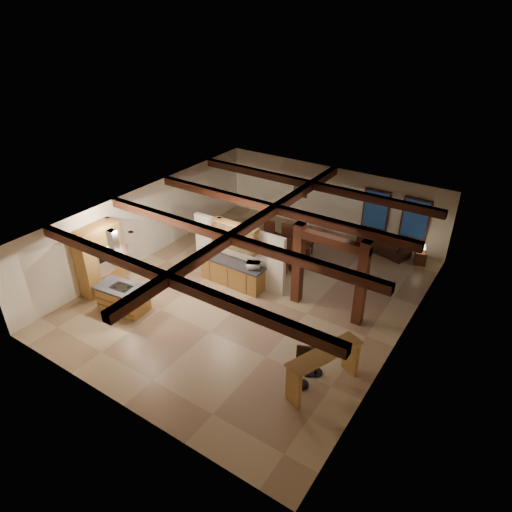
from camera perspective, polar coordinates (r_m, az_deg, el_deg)
The scene contains 23 objects.
ground at distance 15.99m, azimuth -0.24°, elevation -4.76°, with size 12.00×12.00×0.00m, color tan.
room_walls at distance 15.05m, azimuth -0.25°, elevation 0.83°, with size 12.00×12.00×12.00m.
ceiling_beams at distance 14.60m, azimuth -0.26°, elevation 4.20°, with size 10.00×12.00×0.28m.
timber_posts at distance 14.41m, azimuth 9.17°, elevation -1.08°, with size 2.50×0.30×2.90m.
partition_wall at distance 16.24m, azimuth -2.20°, elevation 0.38°, with size 3.80×0.18×2.20m, color white.
pantry_cabinet at distance 16.59m, azimuth -18.96°, elevation -0.29°, with size 0.67×1.60×2.40m.
back_counter at distance 16.29m, azimuth -2.95°, elevation -2.10°, with size 2.50×0.66×0.94m.
upper_display_cabinet at distance 15.75m, azimuth -2.65°, elevation 2.48°, with size 1.80×0.36×0.95m.
range_hood at distance 14.98m, azimuth -17.00°, elevation -0.74°, with size 1.10×1.10×1.40m.
back_windows at distance 19.04m, azimuth 16.99°, elevation 5.01°, with size 2.70×0.07×1.70m.
framed_art at distance 20.42m, azimuth 5.57°, elevation 8.48°, with size 0.65×0.05×0.85m.
recessed_cans at distance 14.72m, azimuth -12.77°, elevation 4.13°, with size 3.16×2.46×0.03m.
kitchen_island at distance 15.68m, azimuth -16.28°, elevation -5.00°, with size 1.81×1.09×0.86m.
dining_table at distance 17.90m, azimuth 3.20°, elevation 0.57°, with size 1.98×1.11×0.70m, color #3A1C0E.
sofa at distance 19.18m, azimuth 15.67°, elevation 1.42°, with size 2.13×0.83×0.62m, color black.
microwave at distance 15.53m, azimuth -0.33°, elevation -1.20°, with size 0.47×0.32×0.26m, color silver.
bar_counter at distance 12.23m, azimuth 8.50°, elevation -13.18°, with size 1.34×2.27×1.17m.
side_table at distance 18.74m, azimuth 19.85°, elevation -0.20°, with size 0.41×0.41×0.51m, color #38120E.
table_lamp at distance 18.52m, azimuth 20.10°, elevation 1.09°, with size 0.27×0.27×0.32m.
bar_stool_a at distance 12.34m, azimuth 5.77°, elevation -13.61°, with size 0.45×0.46×1.20m.
bar_stool_b at distance 12.72m, azimuth 6.88°, elevation -12.17°, with size 0.45×0.46×1.19m.
bar_stool_c at distance 12.76m, azimuth 7.68°, elevation -12.35°, with size 0.38×0.38×1.10m.
dining_chairs at distance 17.74m, azimuth 3.23°, elevation 1.46°, with size 2.25×2.25×1.30m.
Camera 1 is at (7.33, -10.95, 9.05)m, focal length 32.00 mm.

